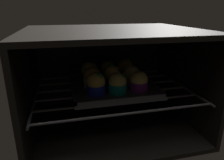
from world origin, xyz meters
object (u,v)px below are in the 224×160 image
object	(u,v)px
muffin_row1_col1	(112,76)
muffin_row2_col1	(107,71)
muffin_row0_col2	(139,82)
muffin_row0_col0	(96,84)
muffin_row2_col2	(125,69)
baking_tray	(112,86)
muffin_row2_col0	(89,72)
muffin_row1_col0	(92,78)
muffin_row0_col1	(119,84)
muffin_row1_col2	(131,75)

from	to	relation	value
muffin_row1_col1	muffin_row2_col1	size ratio (longest dim) A/B	1.10
muffin_row0_col2	muffin_row2_col1	size ratio (longest dim) A/B	0.93
muffin_row0_col0	muffin_row2_col2	distance (cm)	20.64
muffin_row0_col0	muffin_row0_col2	xyz separation A→B (cm)	(14.78, -0.21, -0.47)
muffin_row0_col2	muffin_row2_col2	size ratio (longest dim) A/B	0.86
muffin_row2_col1	baking_tray	bearing A→B (deg)	-88.43
muffin_row2_col0	muffin_row1_col1	bearing A→B (deg)	-42.73
muffin_row0_col2	muffin_row1_col0	size ratio (longest dim) A/B	0.94
muffin_row2_col2	muffin_row2_col0	bearing A→B (deg)	-178.14
muffin_row2_col2	muffin_row1_col0	bearing A→B (deg)	-153.35
muffin_row2_col0	muffin_row0_col0	bearing A→B (deg)	-89.08
muffin_row0_col1	muffin_row0_col2	world-z (taller)	muffin_row0_col1
muffin_row0_col1	muffin_row2_col1	world-z (taller)	muffin_row2_col1
muffin_row2_col0	muffin_row2_col1	size ratio (longest dim) A/B	1.03
baking_tray	muffin_row0_col0	xyz separation A→B (cm)	(-7.13, -7.07, 4.09)
muffin_row0_col0	muffin_row0_col2	world-z (taller)	muffin_row0_col0
muffin_row0_col1	muffin_row1_col0	xyz separation A→B (cm)	(-7.68, 7.89, 0.10)
muffin_row0_col0	muffin_row1_col0	size ratio (longest dim) A/B	1.04
muffin_row1_col0	muffin_row2_col1	bearing A→B (deg)	44.94
muffin_row2_col2	muffin_row0_col1	bearing A→B (deg)	-114.72
muffin_row1_col0	muffin_row1_col2	size ratio (longest dim) A/B	1.05
muffin_row0_col2	muffin_row1_col1	bearing A→B (deg)	135.13
muffin_row0_col0	muffin_row0_col1	size ratio (longest dim) A/B	1.08
muffin_row1_col0	muffin_row2_col1	world-z (taller)	same
muffin_row1_col0	muffin_row2_col2	world-z (taller)	muffin_row2_col2
muffin_row0_col0	muffin_row0_col2	bearing A→B (deg)	-0.82
muffin_row1_col2	muffin_row2_col0	bearing A→B (deg)	155.43
muffin_row0_col2	muffin_row2_col1	bearing A→B (deg)	118.26
baking_tray	muffin_row1_col0	world-z (taller)	muffin_row1_col0
muffin_row1_col2	muffin_row2_col1	distance (cm)	10.42
baking_tray	muffin_row0_col0	world-z (taller)	muffin_row0_col0
muffin_row1_col1	muffin_row2_col0	distance (cm)	10.03
muffin_row1_col1	muffin_row0_col1	bearing A→B (deg)	-87.56
muffin_row0_col2	muffin_row2_col2	world-z (taller)	muffin_row2_col2
muffin_row0_col1	muffin_row1_col0	world-z (taller)	muffin_row1_col0
baking_tray	muffin_row0_col1	size ratio (longest dim) A/B	4.23
muffin_row0_col0	muffin_row1_col0	world-z (taller)	muffin_row0_col0
muffin_row0_col2	muffin_row2_col0	bearing A→B (deg)	136.16
muffin_row1_col1	muffin_row2_col2	xyz separation A→B (cm)	(7.37, 7.29, 0.02)
muffin_row1_col0	muffin_row1_col1	size ratio (longest dim) A/B	0.90
muffin_row0_col1	muffin_row0_col2	size ratio (longest dim) A/B	1.02
muffin_row1_col0	muffin_row2_col2	xyz separation A→B (cm)	(14.71, 7.38, 0.23)
muffin_row1_col1	muffin_row0_col0	bearing A→B (deg)	-134.01
muffin_row2_col2	muffin_row2_col1	bearing A→B (deg)	-177.91
baking_tray	muffin_row1_col2	world-z (taller)	muffin_row1_col2
baking_tray	muffin_row1_col2	size ratio (longest dim) A/B	4.25
muffin_row0_col1	muffin_row1_col0	distance (cm)	11.01
muffin_row1_col1	muffin_row1_col2	distance (cm)	7.51
muffin_row0_col1	muffin_row1_col1	world-z (taller)	muffin_row1_col1
muffin_row1_col0	muffin_row2_col1	size ratio (longest dim) A/B	0.99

